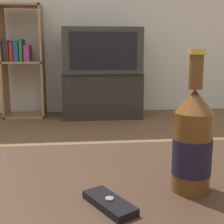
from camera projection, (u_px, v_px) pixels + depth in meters
tv_stand at (102, 94)px, 3.28m from camera, size 0.81×0.45×0.46m
television at (102, 51)px, 3.19m from camera, size 0.78×0.52×0.45m
bookshelf at (22, 59)px, 3.21m from camera, size 0.42×0.30×1.14m
beer_bottle at (194, 143)px, 0.60m from camera, size 0.08×0.08×0.27m
cell_phone at (111, 203)px, 0.55m from camera, size 0.09×0.12×0.02m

